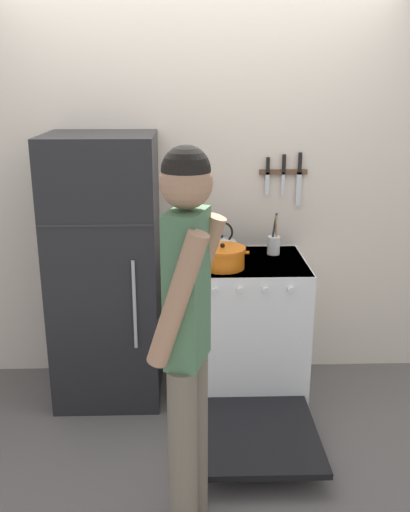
{
  "coord_description": "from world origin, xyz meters",
  "views": [
    {
      "loc": [
        -0.07,
        -3.68,
        1.99
      ],
      "look_at": [
        0.03,
        -0.47,
        0.98
      ],
      "focal_mm": 40.0,
      "sensor_mm": 36.0,
      "label": 1
    }
  ],
  "objects_px": {
    "stove_range": "(246,330)",
    "tea_kettle": "(222,245)",
    "utensil_jar": "(274,244)",
    "person": "(188,330)",
    "refrigerator": "(106,271)",
    "dutch_oven_pot": "(222,257)"
  },
  "relations": [
    {
      "from": "stove_range",
      "to": "tea_kettle",
      "type": "distance_m",
      "value": 0.56
    },
    {
      "from": "stove_range",
      "to": "utensil_jar",
      "type": "height_order",
      "value": "utensil_jar"
    },
    {
      "from": "stove_range",
      "to": "tea_kettle",
      "type": "height_order",
      "value": "tea_kettle"
    },
    {
      "from": "tea_kettle",
      "to": "person",
      "type": "height_order",
      "value": "person"
    },
    {
      "from": "refrigerator",
      "to": "person",
      "type": "xyz_separation_m",
      "value": [
        0.51,
        -1.23,
        0.16
      ]
    },
    {
      "from": "stove_range",
      "to": "person",
      "type": "height_order",
      "value": "person"
    },
    {
      "from": "refrigerator",
      "to": "utensil_jar",
      "type": "bearing_deg",
      "value": 6.4
    },
    {
      "from": "refrigerator",
      "to": "person",
      "type": "height_order",
      "value": "person"
    },
    {
      "from": "dutch_oven_pot",
      "to": "stove_range",
      "type": "bearing_deg",
      "value": 28.96
    },
    {
      "from": "refrigerator",
      "to": "dutch_oven_pot",
      "type": "distance_m",
      "value": 0.74
    },
    {
      "from": "tea_kettle",
      "to": "stove_range",
      "type": "bearing_deg",
      "value": -47.93
    },
    {
      "from": "refrigerator",
      "to": "dutch_oven_pot",
      "type": "bearing_deg",
      "value": -11.34
    },
    {
      "from": "utensil_jar",
      "to": "person",
      "type": "distance_m",
      "value": 1.46
    },
    {
      "from": "dutch_oven_pot",
      "to": "person",
      "type": "distance_m",
      "value": 1.1
    },
    {
      "from": "utensil_jar",
      "to": "refrigerator",
      "type": "bearing_deg",
      "value": -173.6
    },
    {
      "from": "stove_range",
      "to": "utensil_jar",
      "type": "xyz_separation_m",
      "value": [
        0.18,
        0.17,
        0.52
      ]
    },
    {
      "from": "stove_range",
      "to": "person",
      "type": "xyz_separation_m",
      "value": [
        -0.37,
        -1.18,
        0.55
      ]
    },
    {
      "from": "refrigerator",
      "to": "utensil_jar",
      "type": "relative_size",
      "value": 6.08
    },
    {
      "from": "stove_range",
      "to": "refrigerator",
      "type": "bearing_deg",
      "value": 176.55
    },
    {
      "from": "stove_range",
      "to": "tea_kettle",
      "type": "bearing_deg",
      "value": 132.07
    },
    {
      "from": "person",
      "to": "stove_range",
      "type": "bearing_deg",
      "value": -0.52
    },
    {
      "from": "refrigerator",
      "to": "tea_kettle",
      "type": "bearing_deg",
      "value": 8.85
    }
  ]
}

